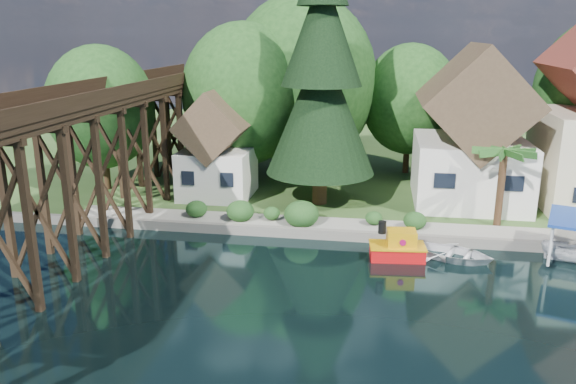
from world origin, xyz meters
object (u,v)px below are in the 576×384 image
(house_left, at_px, (472,137))
(boat_white_a, at_px, (454,252))
(conifer, at_px, (321,76))
(trestle_bridge, at_px, (87,156))
(tugboat, at_px, (398,247))
(boat_canopy, at_px, (574,243))
(palm_tree, at_px, (504,154))
(shed, at_px, (217,152))

(house_left, height_order, boat_white_a, house_left)
(conifer, bearing_deg, house_left, 11.81)
(trestle_bridge, relative_size, tugboat, 13.80)
(tugboat, relative_size, boat_canopy, 0.68)
(conifer, distance_m, palm_tree, 12.67)
(conifer, height_order, boat_white_a, conifer)
(shed, relative_size, tugboat, 2.45)
(palm_tree, xyz_separation_m, boat_canopy, (3.21, -4.31, -3.94))
(tugboat, bearing_deg, conifer, 122.79)
(tugboat, bearing_deg, house_left, 63.89)
(conifer, height_order, tugboat, conifer)
(tugboat, bearing_deg, palm_tree, 40.09)
(conifer, xyz_separation_m, boat_white_a, (8.40, -7.80, -8.95))
(shed, relative_size, boat_canopy, 1.66)
(boat_canopy, bearing_deg, shed, 160.48)
(shed, distance_m, boat_canopy, 23.89)
(house_left, relative_size, tugboat, 3.44)
(palm_tree, bearing_deg, boat_white_a, -122.84)
(boat_canopy, bearing_deg, palm_tree, 126.67)
(trestle_bridge, xyz_separation_m, boat_white_a, (21.03, 0.85, -4.91))
(shed, xyz_separation_m, conifer, (7.63, -0.67, 5.56))
(boat_white_a, distance_m, boat_canopy, 6.41)
(house_left, bearing_deg, tugboat, -116.11)
(trestle_bridge, bearing_deg, boat_white_a, 2.33)
(palm_tree, relative_size, tugboat, 1.63)
(boat_white_a, relative_size, boat_canopy, 0.90)
(shed, xyz_separation_m, tugboat, (12.91, -8.88, -3.16))
(shed, bearing_deg, boat_white_a, -27.86)
(house_left, height_order, shed, house_left)
(shed, xyz_separation_m, boat_white_a, (16.03, -8.47, -3.39))
(trestle_bridge, height_order, shed, trestle_bridge)
(palm_tree, bearing_deg, tugboat, -139.91)
(palm_tree, distance_m, boat_canopy, 6.67)
(conifer, bearing_deg, palm_tree, -14.34)
(boat_canopy, bearing_deg, tugboat, -174.29)
(trestle_bridge, height_order, palm_tree, trestle_bridge)
(shed, distance_m, conifer, 9.46)
(conifer, distance_m, boat_white_a, 14.54)
(house_left, distance_m, boat_canopy, 11.14)
(trestle_bridge, distance_m, house_left, 25.42)
(trestle_bridge, height_order, boat_canopy, trestle_bridge)
(conifer, relative_size, boat_canopy, 3.90)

